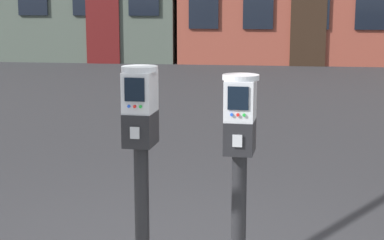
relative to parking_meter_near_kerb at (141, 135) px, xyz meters
The scene contains 2 objects.
parking_meter_near_kerb is the anchor object (origin of this frame).
parking_meter_twin_adjacent 0.60m from the parking_meter_near_kerb, ahead, with size 0.23×0.26×1.30m.
Camera 1 is at (0.69, -3.92, 1.87)m, focal length 58.90 mm.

